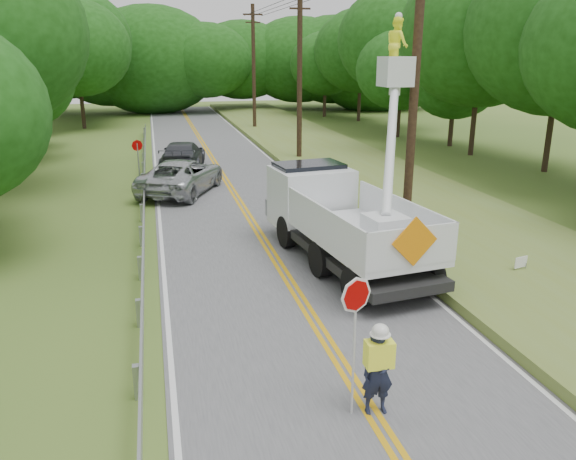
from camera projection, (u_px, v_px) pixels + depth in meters
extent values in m
plane|color=#425C23|center=(362.00, 399.00, 10.60)|extent=(140.00, 140.00, 0.00)
cube|color=#4F4F52|center=(244.00, 208.00, 23.59)|extent=(7.20, 96.00, 0.02)
cube|color=#D89B0E|center=(241.00, 208.00, 23.56)|extent=(0.12, 96.00, 0.00)
cube|color=#D89B0E|center=(246.00, 208.00, 23.61)|extent=(0.12, 96.00, 0.00)
cube|color=silver|center=(159.00, 213.00, 22.82)|extent=(0.12, 96.00, 0.00)
cube|color=silver|center=(322.00, 203.00, 24.35)|extent=(0.12, 96.00, 0.00)
cube|color=#989CA0|center=(137.00, 382.00, 10.51)|extent=(0.12, 0.14, 0.70)
cube|color=#989CA0|center=(139.00, 313.00, 13.30)|extent=(0.12, 0.14, 0.70)
cube|color=#989CA0|center=(140.00, 268.00, 16.08)|extent=(0.12, 0.14, 0.70)
cube|color=#989CA0|center=(141.00, 237.00, 18.87)|extent=(0.12, 0.14, 0.70)
cube|color=#989CA0|center=(142.00, 213.00, 21.65)|extent=(0.12, 0.14, 0.70)
cube|color=#989CA0|center=(142.00, 195.00, 24.43)|extent=(0.12, 0.14, 0.70)
cube|color=#989CA0|center=(143.00, 180.00, 27.22)|extent=(0.12, 0.14, 0.70)
cube|color=#989CA0|center=(143.00, 169.00, 30.00)|extent=(0.12, 0.14, 0.70)
cube|color=#989CA0|center=(143.00, 159.00, 32.79)|extent=(0.12, 0.14, 0.70)
cube|color=#989CA0|center=(144.00, 151.00, 35.57)|extent=(0.12, 0.14, 0.70)
cube|color=#989CA0|center=(144.00, 144.00, 38.35)|extent=(0.12, 0.14, 0.70)
cube|color=#989CA0|center=(144.00, 138.00, 41.14)|extent=(0.12, 0.14, 0.70)
cube|color=#989CA0|center=(144.00, 132.00, 43.92)|extent=(0.12, 0.14, 0.70)
cube|color=#989CA0|center=(144.00, 194.00, 23.45)|extent=(0.05, 48.00, 0.34)
cylinder|color=black|center=(414.00, 92.00, 18.57)|extent=(0.30, 0.30, 10.00)
cylinder|color=black|center=(300.00, 75.00, 32.49)|extent=(0.30, 0.30, 10.00)
cube|color=black|center=(300.00, 8.00, 31.41)|extent=(1.20, 0.10, 0.10)
cylinder|color=black|center=(254.00, 69.00, 46.41)|extent=(0.30, 0.30, 10.00)
cube|color=black|center=(253.00, 14.00, 45.15)|extent=(1.60, 0.12, 0.12)
cube|color=black|center=(253.00, 22.00, 45.33)|extent=(1.20, 0.10, 0.10)
cube|color=olive|center=(401.00, 196.00, 25.13)|extent=(7.00, 96.00, 0.30)
cylinder|color=#332319|center=(24.00, 139.00, 33.37)|extent=(0.32, 0.32, 2.79)
ellipsoid|color=#15430E|center=(16.00, 79.00, 32.35)|extent=(6.52, 6.52, 5.74)
cylinder|color=#332319|center=(33.00, 133.00, 38.09)|extent=(0.32, 0.32, 2.19)
ellipsoid|color=#15430E|center=(28.00, 92.00, 37.29)|extent=(5.10, 5.10, 4.49)
cylinder|color=#332319|center=(33.00, 119.00, 43.96)|extent=(0.32, 0.32, 2.58)
ellipsoid|color=#15430E|center=(28.00, 78.00, 43.02)|extent=(6.02, 6.02, 5.30)
cylinder|color=#332319|center=(82.00, 106.00, 48.24)|extent=(0.32, 0.32, 3.85)
ellipsoid|color=#15430E|center=(76.00, 48.00, 46.84)|extent=(8.98, 8.98, 7.90)
cylinder|color=#332319|center=(82.00, 99.00, 52.98)|extent=(0.32, 0.32, 4.31)
ellipsoid|color=#15430E|center=(75.00, 40.00, 51.40)|extent=(10.06, 10.06, 8.85)
cylinder|color=#332319|center=(549.00, 132.00, 30.38)|extent=(0.32, 0.32, 4.29)
ellipsoid|color=#15430E|center=(564.00, 29.00, 28.81)|extent=(10.02, 10.02, 8.81)
cylinder|color=#332319|center=(474.00, 121.00, 35.42)|extent=(0.32, 0.32, 4.29)
ellipsoid|color=#15430E|center=(482.00, 33.00, 33.85)|extent=(10.01, 10.01, 8.81)
cylinder|color=#332319|center=(451.00, 127.00, 39.19)|extent=(0.32, 0.32, 2.68)
ellipsoid|color=#15430E|center=(455.00, 78.00, 38.21)|extent=(6.25, 6.25, 5.50)
cylinder|color=#332319|center=(398.00, 118.00, 43.48)|extent=(0.32, 0.32, 2.93)
ellipsoid|color=#15430E|center=(401.00, 70.00, 42.41)|extent=(6.83, 6.83, 6.01)
cylinder|color=#332319|center=(394.00, 105.00, 47.12)|extent=(0.32, 0.32, 4.19)
ellipsoid|color=#15430E|center=(398.00, 40.00, 45.59)|extent=(9.78, 9.78, 8.61)
cylinder|color=#332319|center=(359.00, 101.00, 53.78)|extent=(0.32, 0.32, 3.75)
ellipsoid|color=#15430E|center=(361.00, 51.00, 52.41)|extent=(8.75, 8.75, 7.70)
cylinder|color=#332319|center=(325.00, 102.00, 57.57)|extent=(0.32, 0.32, 3.04)
ellipsoid|color=#15430E|center=(325.00, 64.00, 56.46)|extent=(7.10, 7.10, 6.25)
ellipsoid|color=#15430E|center=(14.00, 61.00, 58.94)|extent=(12.92, 9.69, 9.69)
ellipsoid|color=#15430E|center=(63.00, 61.00, 59.42)|extent=(10.62, 7.96, 7.96)
ellipsoid|color=#15430E|center=(110.00, 61.00, 59.68)|extent=(12.66, 9.50, 9.50)
ellipsoid|color=#15430E|center=(152.00, 60.00, 60.40)|extent=(15.25, 11.44, 11.44)
ellipsoid|color=#15430E|center=(205.00, 60.00, 59.99)|extent=(10.44, 7.83, 7.83)
ellipsoid|color=#15430E|center=(242.00, 60.00, 64.16)|extent=(11.69, 8.76, 8.76)
ellipsoid|color=#15430E|center=(299.00, 60.00, 64.84)|extent=(12.82, 9.62, 9.62)
ellipsoid|color=#15430E|center=(334.00, 60.00, 64.88)|extent=(13.14, 9.85, 9.85)
ellipsoid|color=#15430E|center=(379.00, 60.00, 64.06)|extent=(16.20, 12.15, 12.15)
imported|color=#191E33|center=(378.00, 372.00, 9.95)|extent=(0.60, 0.40, 1.61)
cube|color=#EEF62F|center=(379.00, 354.00, 9.84)|extent=(0.50, 0.31, 0.49)
ellipsoid|color=white|center=(380.00, 331.00, 9.71)|extent=(0.30, 0.30, 0.24)
cylinder|color=#B7B7B7|center=(354.00, 357.00, 9.82)|extent=(0.04, 0.04, 2.25)
cylinder|color=#A30101|center=(356.00, 295.00, 9.46)|extent=(0.61, 0.26, 0.64)
cylinder|color=black|center=(355.00, 287.00, 14.27)|extent=(0.46, 1.10, 1.06)
cylinder|color=black|center=(430.00, 276.00, 15.01)|extent=(0.46, 1.10, 1.06)
cylinder|color=black|center=(320.00, 259.00, 16.25)|extent=(0.46, 1.10, 1.06)
cylinder|color=black|center=(387.00, 250.00, 16.99)|extent=(0.46, 1.10, 1.06)
cylinder|color=black|center=(287.00, 232.00, 18.72)|extent=(0.46, 1.10, 1.06)
cylinder|color=black|center=(347.00, 225.00, 19.46)|extent=(0.46, 1.10, 1.06)
cube|color=black|center=(350.00, 248.00, 16.89)|extent=(3.19, 7.32, 0.28)
cube|color=white|center=(362.00, 238.00, 16.03)|extent=(3.16, 5.37, 0.24)
cube|color=white|center=(323.00, 224.00, 15.45)|extent=(0.70, 5.06, 1.00)
cube|color=white|center=(402.00, 215.00, 16.29)|extent=(0.70, 5.06, 1.00)
cube|color=white|center=(412.00, 247.00, 13.62)|extent=(2.53, 0.38, 1.00)
cube|color=white|center=(311.00, 197.00, 19.29)|extent=(2.73, 2.40, 1.99)
cube|color=black|center=(309.00, 175.00, 19.28)|extent=(2.38, 1.70, 0.83)
cube|color=white|center=(385.00, 232.00, 14.78)|extent=(1.11, 1.11, 0.89)
cube|color=white|center=(396.00, 72.00, 18.22)|extent=(0.94, 0.94, 0.94)
imported|color=#EEF62F|center=(397.00, 44.00, 17.97)|extent=(0.62, 0.80, 1.65)
cube|color=orange|center=(415.00, 242.00, 13.50)|extent=(1.25, 0.20, 1.25)
imported|color=#AFB2B5|center=(182.00, 176.00, 26.06)|extent=(4.73, 6.22, 1.57)
imported|color=#383B41|center=(183.00, 155.00, 31.34)|extent=(3.03, 5.62, 1.55)
cylinder|color=#989CA0|center=(139.00, 168.00, 26.15)|extent=(0.06, 0.06, 2.28)
cylinder|color=#A30101|center=(137.00, 145.00, 25.84)|extent=(0.49, 0.20, 0.52)
cube|color=white|center=(521.00, 262.00, 16.10)|extent=(0.46, 0.14, 0.32)
cylinder|color=#989CA0|center=(514.00, 272.00, 16.14)|extent=(0.02, 0.02, 0.46)
cylinder|color=#989CA0|center=(525.00, 271.00, 16.22)|extent=(0.02, 0.02, 0.46)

